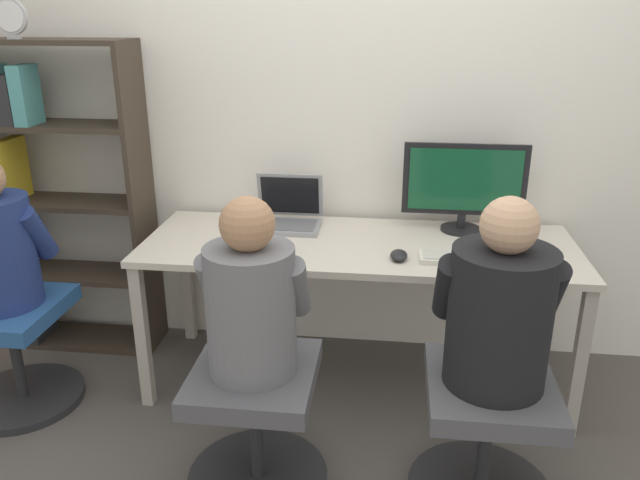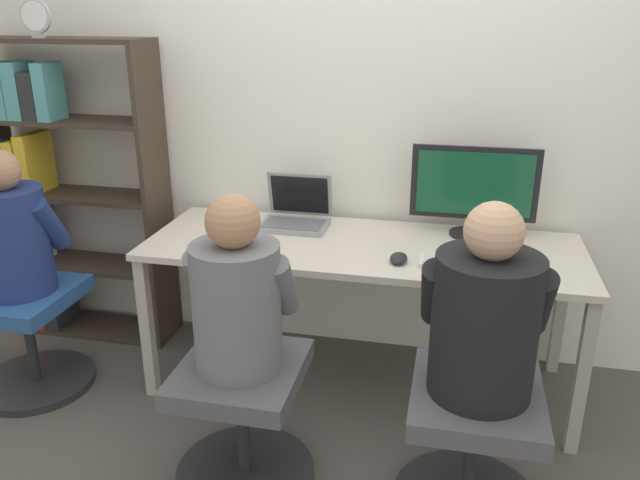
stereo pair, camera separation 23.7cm
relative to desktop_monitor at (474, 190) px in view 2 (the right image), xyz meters
The scene contains 15 objects.
ground_plane 1.18m from the desktop_monitor, 129.60° to the right, with size 14.00×14.00×0.00m, color #4C4742.
wall_back 0.63m from the desktop_monitor, 157.07° to the left, with size 10.00×0.05×2.60m.
desk 0.58m from the desktop_monitor, 155.16° to the right, with size 1.91×0.69×0.71m.
desktop_monitor is the anchor object (origin of this frame).
laptop 0.83m from the desktop_monitor, behind, with size 0.32×0.27×0.24m.
keyboard 0.43m from the desktop_monitor, 91.34° to the right, with size 0.39×0.13×0.03m.
computer_mouse_by_keyboard 0.52m from the desktop_monitor, 126.25° to the right, with size 0.07×0.11×0.03m.
office_chair_left 1.13m from the desktop_monitor, 87.44° to the right, with size 0.53×0.53×0.49m.
office_chair_right 1.39m from the desktop_monitor, 129.46° to the right, with size 0.53×0.53×0.49m.
person_at_monitor 0.94m from the desktop_monitor, 87.43° to the right, with size 0.42×0.35×0.65m.
person_at_laptop 1.24m from the desktop_monitor, 129.59° to the right, with size 0.38×0.32×0.63m.
bookshelf 2.14m from the desktop_monitor, behind, with size 0.93×0.28×1.55m.
desk_clock 2.15m from the desktop_monitor, behind, with size 0.15×0.03×0.17m.
office_chair_side 2.14m from the desktop_monitor, 163.57° to the right, with size 0.53×0.53×0.49m.
person_near_shelf 2.04m from the desktop_monitor, 163.70° to the right, with size 0.39×0.33×0.64m.
Camera 2 is at (0.38, -2.21, 1.69)m, focal length 35.00 mm.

